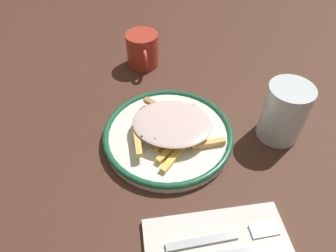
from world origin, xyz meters
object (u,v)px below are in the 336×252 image
at_px(water_glass, 284,112).
at_px(fork, 224,237).
at_px(plate, 168,135).
at_px(coffee_mug, 143,50).
at_px(fries_heap, 172,125).

bearing_deg(water_glass, fork, -42.13).
distance_m(plate, coffee_mug, 0.26).
height_order(plate, water_glass, water_glass).
xyz_separation_m(fries_heap, water_glass, (0.03, 0.21, 0.02)).
relative_size(fries_heap, fork, 1.06).
height_order(water_glass, coffee_mug, water_glass).
bearing_deg(coffee_mug, fork, 6.78).
height_order(fork, coffee_mug, coffee_mug).
height_order(plate, coffee_mug, coffee_mug).
height_order(plate, fork, plate).
bearing_deg(fries_heap, water_glass, 82.78).
bearing_deg(plate, coffee_mug, -177.03).
distance_m(fries_heap, fork, 0.22).
relative_size(plate, fork, 1.45).
relative_size(plate, coffee_mug, 2.43).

